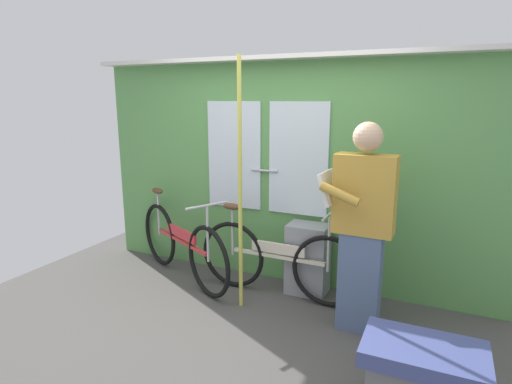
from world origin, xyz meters
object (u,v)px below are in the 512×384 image
trash_bin_by_wall (308,259)px  handrail_pole (240,188)px  bicycle_leaning_behind (181,244)px  passenger_reading_newspaper (362,225)px  bench_seat_corner (422,378)px  bicycle_near_door (277,260)px

trash_bin_by_wall → handrail_pole: bearing=-132.3°
bicycle_leaning_behind → passenger_reading_newspaper: size_ratio=0.93×
trash_bin_by_wall → bench_seat_corner: (1.11, -1.28, -0.10)m
bench_seat_corner → bicycle_leaning_behind: bearing=156.6°
passenger_reading_newspaper → bench_seat_corner: (0.54, -0.81, -0.65)m
bicycle_near_door → bicycle_leaning_behind: bicycle_leaning_behind is taller
bicycle_leaning_behind → trash_bin_by_wall: size_ratio=2.28×
bicycle_leaning_behind → trash_bin_by_wall: 1.32m
trash_bin_by_wall → handrail_pole: size_ratio=0.31×
bicycle_near_door → bicycle_leaning_behind: (-1.05, -0.04, 0.01)m
bicycle_leaning_behind → trash_bin_by_wall: (1.30, 0.23, -0.03)m
handrail_pole → trash_bin_by_wall: bearing=47.7°
bicycle_near_door → handrail_pole: size_ratio=0.75×
passenger_reading_newspaper → bicycle_near_door: bearing=-17.1°
passenger_reading_newspaper → trash_bin_by_wall: 0.92m
trash_bin_by_wall → passenger_reading_newspaper: bearing=-39.5°
handrail_pole → bench_seat_corner: size_ratio=3.15×
bicycle_leaning_behind → bicycle_near_door: bearing=29.2°
bicycle_near_door → bicycle_leaning_behind: bearing=-176.8°
bicycle_near_door → handrail_pole: 0.84m
bicycle_leaning_behind → bench_seat_corner: (2.41, -1.04, -0.13)m
bicycle_leaning_behind → trash_bin_by_wall: bicycle_leaning_behind is taller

